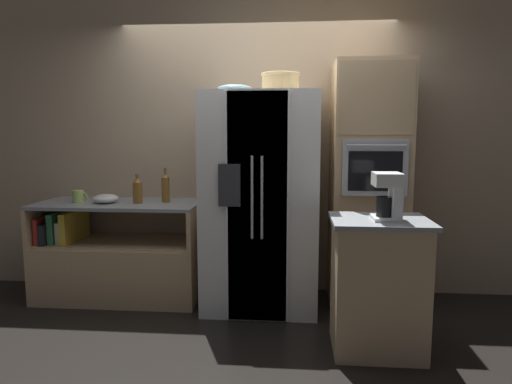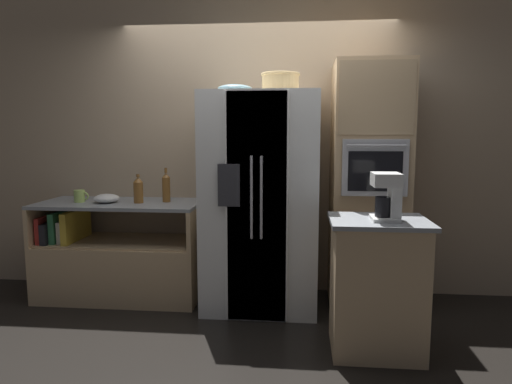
% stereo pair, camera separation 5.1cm
% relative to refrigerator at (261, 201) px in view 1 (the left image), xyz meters
% --- Properties ---
extents(ground_plane, '(20.00, 20.00, 0.00)m').
position_rel_refrigerator_xyz_m(ground_plane, '(-0.07, -0.05, -0.92)').
color(ground_plane, black).
extents(wall_back, '(12.00, 0.06, 2.80)m').
position_rel_refrigerator_xyz_m(wall_back, '(-0.07, 0.44, 0.48)').
color(wall_back, tan).
rests_on(wall_back, ground_plane).
extents(counter_left, '(1.46, 0.67, 0.88)m').
position_rel_refrigerator_xyz_m(counter_left, '(-1.32, 0.07, -0.60)').
color(counter_left, tan).
rests_on(counter_left, ground_plane).
extents(refrigerator, '(0.96, 0.84, 1.84)m').
position_rel_refrigerator_xyz_m(refrigerator, '(0.00, 0.00, 0.00)').
color(refrigerator, white).
rests_on(refrigerator, ground_plane).
extents(wall_oven, '(0.62, 0.69, 2.09)m').
position_rel_refrigerator_xyz_m(wall_oven, '(0.92, 0.09, 0.13)').
color(wall_oven, tan).
rests_on(wall_oven, ground_plane).
extents(island_counter, '(0.66, 0.54, 0.93)m').
position_rel_refrigerator_xyz_m(island_counter, '(0.87, -0.79, -0.45)').
color(island_counter, tan).
rests_on(island_counter, ground_plane).
extents(wicker_basket, '(0.32, 0.32, 0.15)m').
position_rel_refrigerator_xyz_m(wicker_basket, '(0.16, -0.06, 1.00)').
color(wicker_basket, tan).
rests_on(wicker_basket, refrigerator).
extents(fruit_bowl, '(0.29, 0.29, 0.07)m').
position_rel_refrigerator_xyz_m(fruit_bowl, '(-0.22, 0.00, 0.95)').
color(fruit_bowl, '#668C99').
rests_on(fruit_bowl, refrigerator).
extents(bottle_tall, '(0.08, 0.08, 0.26)m').
position_rel_refrigerator_xyz_m(bottle_tall, '(-1.10, 0.04, 0.08)').
color(bottle_tall, brown).
rests_on(bottle_tall, counter_left).
extents(bottle_short, '(0.07, 0.07, 0.31)m').
position_rel_refrigerator_xyz_m(bottle_short, '(-0.87, 0.13, 0.10)').
color(bottle_short, brown).
rests_on(bottle_short, counter_left).
extents(mug, '(0.14, 0.10, 0.11)m').
position_rel_refrigerator_xyz_m(mug, '(-1.65, 0.03, 0.02)').
color(mug, '#B2D166').
rests_on(mug, counter_left).
extents(mixing_bowl, '(0.22, 0.22, 0.08)m').
position_rel_refrigerator_xyz_m(mixing_bowl, '(-1.39, 0.02, 0.00)').
color(mixing_bowl, white).
rests_on(mixing_bowl, counter_left).
extents(coffee_maker, '(0.18, 0.22, 0.32)m').
position_rel_refrigerator_xyz_m(coffee_maker, '(0.92, -0.82, 0.18)').
color(coffee_maker, white).
rests_on(coffee_maker, island_counter).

